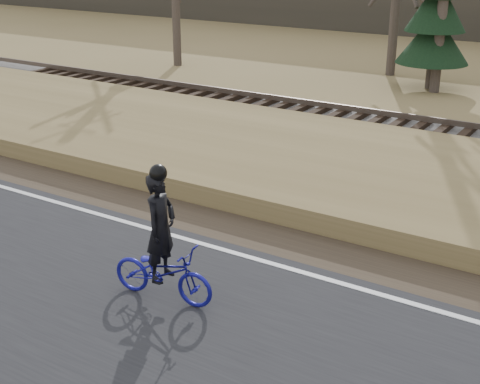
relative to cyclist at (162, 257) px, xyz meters
The scene contains 6 objects.
ground 3.56m from the cyclist, 28.89° to the left, with size 120.00×120.00×0.00m, color olive.
edge_line 3.65m from the cyclist, 31.69° to the left, with size 120.00×0.12×0.01m, color silver.
shoulder 4.26m from the cyclist, 43.39° to the left, with size 120.00×1.60×0.04m, color #473A2B.
embankment 6.65m from the cyclist, 62.60° to the left, with size 120.00×5.00×0.44m, color olive.
cyclist is the anchor object (origin of this frame).
conifer 17.43m from the cyclist, 94.49° to the left, with size 2.60×2.60×6.14m.
Camera 1 is at (2.77, -8.65, 5.29)m, focal length 50.00 mm.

